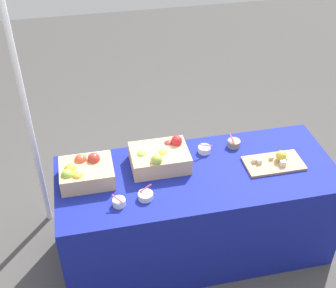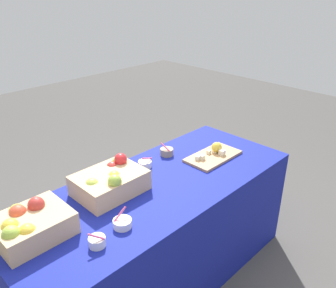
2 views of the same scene
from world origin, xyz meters
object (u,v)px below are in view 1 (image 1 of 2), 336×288
cutting_board_front (275,162)px  sample_bowl_near (146,196)px  sample_bowl_mid (119,202)px  apple_crate_left (85,172)px  tent_pole (23,99)px  sample_bowl_far (204,149)px  apple_crate_middle (160,157)px  sample_bowl_extra (234,143)px

cutting_board_front → sample_bowl_near: (-0.93, -0.15, 0.00)m
cutting_board_front → sample_bowl_mid: size_ratio=4.46×
apple_crate_left → cutting_board_front: bearing=-4.8°
cutting_board_front → sample_bowl_near: sample_bowl_near is taller
tent_pole → apple_crate_left: bearing=-52.7°
cutting_board_front → sample_bowl_far: sample_bowl_far is taller
apple_crate_middle → sample_bowl_far: bearing=12.6°
cutting_board_front → apple_crate_left: bearing=175.2°
sample_bowl_far → sample_bowl_near: bearing=-142.3°
apple_crate_middle → sample_bowl_near: (-0.15, -0.30, -0.05)m
sample_bowl_mid → tent_pole: (-0.53, 0.73, 0.37)m
sample_bowl_mid → sample_bowl_far: 0.77m
cutting_board_front → sample_bowl_extra: sample_bowl_extra is taller
sample_bowl_far → apple_crate_middle: bearing=-167.4°
apple_crate_middle → cutting_board_front: (0.77, -0.16, -0.05)m
sample_bowl_mid → sample_bowl_extra: bearing=25.7°
apple_crate_middle → cutting_board_front: 0.79m
apple_crate_left → sample_bowl_near: size_ratio=3.53×
sample_bowl_mid → sample_bowl_extra: (0.88, 0.43, 0.00)m
apple_crate_left → sample_bowl_mid: 0.34m
tent_pole → sample_bowl_mid: bearing=-54.2°
sample_bowl_far → tent_pole: tent_pole is taller
sample_bowl_near → sample_bowl_far: sample_bowl_near is taller
apple_crate_middle → tent_pole: (-0.85, 0.40, 0.33)m
apple_crate_left → apple_crate_middle: 0.51m
apple_crate_left → sample_bowl_mid: (0.18, -0.28, -0.05)m
apple_crate_left → sample_bowl_far: 0.85m
cutting_board_front → sample_bowl_extra: bearing=129.9°
apple_crate_left → cutting_board_front: 1.29m
sample_bowl_near → sample_bowl_extra: sample_bowl_near is taller
apple_crate_middle → sample_bowl_near: 0.34m
sample_bowl_extra → cutting_board_front: bearing=-50.1°
apple_crate_left → sample_bowl_mid: bearing=-56.6°
cutting_board_front → sample_bowl_near: 0.94m
apple_crate_left → sample_bowl_near: 0.44m
sample_bowl_near → sample_bowl_extra: bearing=29.2°
cutting_board_front → sample_bowl_far: 0.49m
sample_bowl_extra → tent_pole: (-1.41, 0.31, 0.37)m
sample_bowl_near → sample_bowl_extra: 0.82m
sample_bowl_extra → tent_pole: 1.49m
apple_crate_left → sample_bowl_far: (0.84, 0.12, -0.05)m
sample_bowl_far → sample_bowl_extra: size_ratio=1.08×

